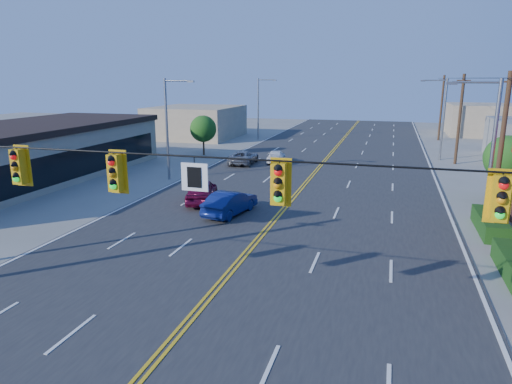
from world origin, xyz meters
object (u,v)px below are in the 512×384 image
(car_blue, at_px, (230,204))
(car_silver, at_px, (244,158))
(car_white, at_px, (276,157))
(car_magenta, at_px, (202,192))
(signal_span, at_px, (151,194))

(car_blue, xyz_separation_m, car_silver, (-4.37, 16.06, -0.08))
(car_white, bearing_deg, car_magenta, 76.54)
(car_blue, height_order, car_white, car_blue)
(car_magenta, distance_m, car_silver, 14.09)
(signal_span, distance_m, car_magenta, 17.38)
(signal_span, distance_m, car_blue, 14.78)
(car_white, bearing_deg, signal_span, 88.47)
(car_silver, bearing_deg, car_white, -152.92)
(car_magenta, relative_size, car_white, 1.13)
(signal_span, height_order, car_blue, signal_span)
(car_magenta, bearing_deg, car_blue, 126.46)
(car_blue, distance_m, car_silver, 16.64)
(car_silver, bearing_deg, signal_span, 100.75)
(car_blue, xyz_separation_m, car_white, (-1.58, 17.65, -0.14))
(car_white, bearing_deg, car_blue, 85.84)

